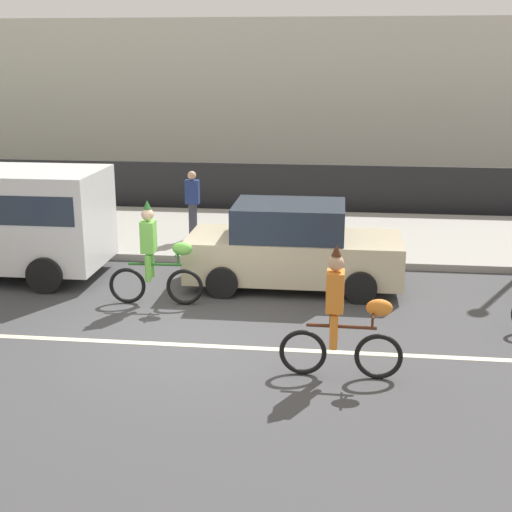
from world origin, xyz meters
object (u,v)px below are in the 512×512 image
parade_cyclist_lime (156,259)px  pedestrian_onlooker (193,203)px  parade_cyclist_orange (343,320)px  parked_car_beige (293,247)px

parade_cyclist_lime → pedestrian_onlooker: bearing=92.8°
parade_cyclist_lime → pedestrian_onlooker: parade_cyclist_lime is taller
parade_cyclist_lime → parade_cyclist_orange: same height
parade_cyclist_orange → parade_cyclist_lime: bearing=141.3°
parade_cyclist_lime → pedestrian_onlooker: size_ratio=1.19×
parade_cyclist_orange → pedestrian_onlooker: (-3.53, 6.88, 0.17)m
pedestrian_onlooker → parked_car_beige: bearing=-48.2°
parade_cyclist_orange → parked_car_beige: (-0.97, 4.01, -0.06)m
parked_car_beige → pedestrian_onlooker: 3.85m
parade_cyclist_lime → parked_car_beige: parade_cyclist_lime is taller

